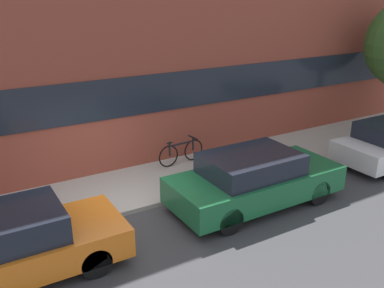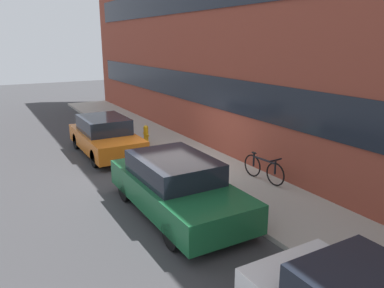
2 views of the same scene
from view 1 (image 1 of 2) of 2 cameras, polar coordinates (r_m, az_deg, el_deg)
The scene contains 5 objects.
ground_plane at distance 10.24m, azimuth -8.38°, elevation -9.36°, with size 56.00×56.00×0.00m, color #38383A.
sidewalk_strip at distance 11.22m, azimuth -10.79°, elevation -6.43°, with size 28.00×2.41×0.12m.
parked_car_orange at distance 8.50m, azimuth -22.86°, elevation -12.38°, with size 3.95×1.68×1.32m.
parked_car_green at distance 10.42m, azimuth 8.31°, elevation -4.64°, with size 4.28×1.79×1.35m.
bicycle at distance 12.55m, azimuth -1.43°, elevation -1.00°, with size 1.54×0.44×0.75m.
Camera 1 is at (-3.24, -8.34, 4.98)m, focal length 40.00 mm.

